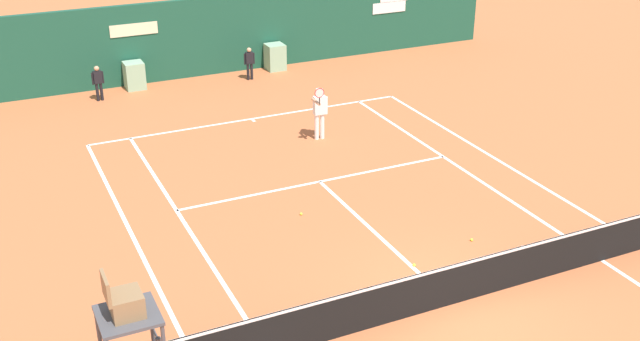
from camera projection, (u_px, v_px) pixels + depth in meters
The scene contains 10 objects.
ground_plane at pixel (437, 290), 16.13m from camera, with size 80.00×80.00×0.01m.
tennis_net at pixel (454, 283), 15.44m from camera, with size 12.10×0.10×1.07m.
sponsor_back_wall at pixel (202, 39), 29.02m from camera, with size 25.00×1.02×2.96m.
umpire_chair at pixel (127, 313), 12.61m from camera, with size 1.00×1.00×2.40m.
player_on_baseline at pixel (320, 109), 23.29m from camera, with size 0.67×0.67×1.85m.
ball_kid_left_post at pixel (249, 61), 28.78m from camera, with size 0.41×0.18×1.24m.
ball_kid_right_post at pixel (98, 81), 26.63m from camera, with size 0.42×0.18×1.25m.
tennis_ball_mid_court at pixel (301, 214), 19.14m from camera, with size 0.07×0.07×0.07m, color #CCE033.
tennis_ball_by_sideline at pixel (414, 265), 16.95m from camera, with size 0.07×0.07×0.07m, color #CCE033.
tennis_ball_near_service_line at pixel (472, 240), 17.97m from camera, with size 0.07×0.07×0.07m, color #CCE033.
Camera 1 is at (-8.00, -10.70, 9.03)m, focal length 43.07 mm.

